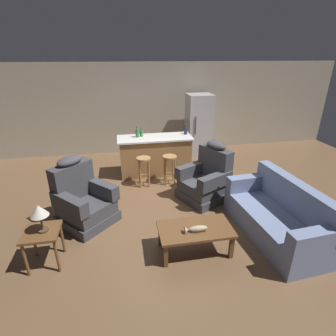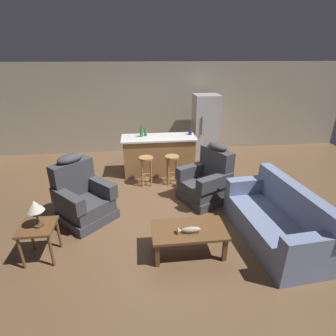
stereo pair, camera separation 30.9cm
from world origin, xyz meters
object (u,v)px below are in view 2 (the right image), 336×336
at_px(table_lamp, 35,207).
at_px(bar_stool_left, 146,166).
at_px(bar_stool_right, 172,165).
at_px(recliner_near_island, 207,181).
at_px(coffee_table, 189,232).
at_px(refrigerator, 205,126).
at_px(kitchen_island, 159,155).
at_px(bottle_short_amber, 190,132).
at_px(recliner_near_lamp, 82,197).
at_px(bottle_tall_green, 141,132).
at_px(fish_figurine, 189,230).
at_px(end_table, 38,232).
at_px(bottle_wine_dark, 146,133).
at_px(couch, 276,221).

relative_size(table_lamp, bar_stool_left, 0.60).
relative_size(table_lamp, bar_stool_right, 0.60).
bearing_deg(recliner_near_island, coffee_table, 39.91).
bearing_deg(refrigerator, bar_stool_right, -123.57).
bearing_deg(kitchen_island, bottle_short_amber, 7.60).
bearing_deg(recliner_near_lamp, bottle_tall_green, 105.52).
xyz_separation_m(fish_figurine, bottle_tall_green, (-0.58, 3.12, 0.59)).
relative_size(recliner_near_lamp, end_table, 2.14).
distance_m(recliner_near_lamp, bottle_tall_green, 2.31).
distance_m(bar_stool_right, bottle_tall_green, 1.12).
bearing_deg(bottle_wine_dark, kitchen_island, -20.78).
distance_m(couch, recliner_near_lamp, 3.33).
xyz_separation_m(bottle_tall_green, bottle_short_amber, (1.20, 0.03, -0.02)).
bearing_deg(bar_stool_right, coffee_table, -91.44).
distance_m(bar_stool_left, refrigerator, 2.60).
relative_size(couch, bar_stool_left, 2.88).
distance_m(table_lamp, bottle_tall_green, 3.29).
relative_size(coffee_table, fish_figurine, 3.24).
relative_size(end_table, bottle_short_amber, 2.76).
height_order(coffee_table, kitchen_island, kitchen_island).
bearing_deg(table_lamp, coffee_table, -3.64).
bearing_deg(bottle_wine_dark, recliner_near_island, -52.97).
relative_size(recliner_near_island, end_table, 2.14).
xyz_separation_m(refrigerator, bottle_wine_dark, (-1.77, -1.08, 0.15)).
relative_size(table_lamp, bottle_tall_green, 1.52).
bearing_deg(end_table, bottle_short_amber, 46.76).
height_order(coffee_table, end_table, end_table).
bearing_deg(recliner_near_lamp, refrigerator, 91.48).
height_order(recliner_near_lamp, refrigerator, refrigerator).
xyz_separation_m(recliner_near_island, kitchen_island, (-0.86, 1.44, 0.06)).
distance_m(couch, kitchen_island, 3.27).
relative_size(bottle_tall_green, bottle_short_amber, 1.32).
height_order(coffee_table, bottle_tall_green, bottle_tall_green).
height_order(bottle_tall_green, bottle_short_amber, bottle_tall_green).
relative_size(fish_figurine, bottle_short_amber, 1.67).
height_order(end_table, refrigerator, refrigerator).
distance_m(end_table, bottle_tall_green, 3.35).
relative_size(bottle_tall_green, bottle_wine_dark, 1.21).
bearing_deg(bottle_short_amber, fish_figurine, -101.10).
distance_m(couch, bar_stool_right, 2.60).
bearing_deg(recliner_near_island, refrigerator, -129.14).
height_order(coffee_table, table_lamp, table_lamp).
bearing_deg(recliner_near_island, bar_stool_left, -60.16).
height_order(bar_stool_left, bottle_wine_dark, bottle_wine_dark).
xyz_separation_m(bottle_tall_green, bottle_wine_dark, (0.10, 0.05, -0.02)).
bearing_deg(end_table, coffee_table, -3.62).
distance_m(bar_stool_right, refrigerator, 2.23).
bearing_deg(bottle_short_amber, end_table, -133.24).
bearing_deg(coffee_table, recliner_near_island, 66.27).
xyz_separation_m(couch, kitchen_island, (-1.64, 2.83, 0.14)).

